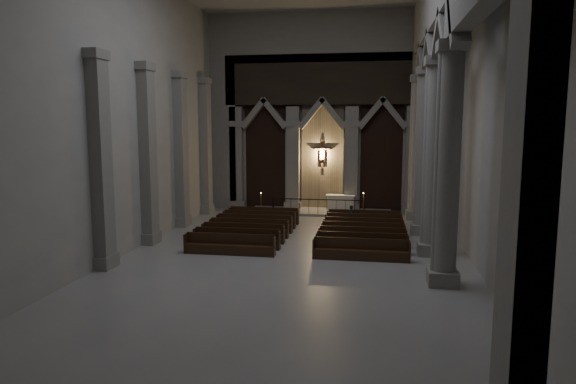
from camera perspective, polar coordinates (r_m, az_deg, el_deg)
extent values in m
plane|color=#999691|center=(20.85, 0.57, -7.38)|extent=(24.00, 24.00, 0.00)
cube|color=#AAA89F|center=(32.04, 3.92, 8.73)|extent=(14.00, 0.10, 12.00)
cube|color=#AAA89F|center=(8.49, -12.15, 11.35)|extent=(14.00, 0.10, 12.00)
cube|color=#AAA89F|center=(22.31, -17.69, 8.82)|extent=(0.10, 24.00, 12.00)
cube|color=#AAA89F|center=(20.28, 20.79, 8.83)|extent=(0.10, 24.00, 12.00)
cube|color=gray|center=(32.59, -5.72, 3.77)|extent=(0.80, 0.50, 6.40)
cube|color=gray|center=(32.93, -5.65, -1.36)|extent=(1.05, 0.70, 0.50)
cube|color=gray|center=(32.52, -5.77, 7.55)|extent=(1.00, 0.65, 0.35)
cube|color=gray|center=(31.85, 0.56, 3.71)|extent=(0.80, 0.50, 6.40)
cube|color=gray|center=(32.19, 0.55, -1.53)|extent=(1.05, 0.70, 0.50)
cube|color=gray|center=(31.77, 0.56, 7.58)|extent=(1.00, 0.65, 0.35)
cube|color=gray|center=(31.50, 7.05, 3.61)|extent=(0.80, 0.50, 6.40)
cube|color=gray|center=(31.84, 6.97, -1.69)|extent=(1.05, 0.70, 0.50)
cube|color=gray|center=(31.42, 7.12, 7.52)|extent=(1.00, 0.65, 0.35)
cube|color=gray|center=(31.56, 13.61, 3.46)|extent=(0.80, 0.50, 6.40)
cube|color=gray|center=(31.90, 13.44, -1.83)|extent=(1.05, 0.70, 0.50)
cube|color=gray|center=(31.48, 13.73, 7.36)|extent=(1.00, 0.65, 0.35)
cube|color=black|center=(32.49, -2.49, 4.32)|extent=(2.60, 0.15, 7.00)
cube|color=#907C5C|center=(31.95, 3.85, 4.25)|extent=(2.60, 0.15, 7.00)
cube|color=black|center=(31.80, 10.34, 4.12)|extent=(2.60, 0.15, 7.00)
cube|color=black|center=(31.65, 3.87, 12.37)|extent=(12.00, 0.50, 3.00)
cube|color=gray|center=(32.75, -7.11, 6.04)|extent=(1.60, 0.50, 9.00)
cube|color=gray|center=(31.56, 15.14, 5.77)|extent=(1.60, 0.50, 9.00)
cube|color=gray|center=(31.94, 3.91, 16.84)|extent=(14.00, 0.50, 3.00)
plane|color=#FBDB71|center=(31.92, 3.85, 4.24)|extent=(1.50, 0.00, 1.50)
cube|color=#552F1D|center=(31.83, 3.83, 4.23)|extent=(0.13, 0.08, 1.80)
cube|color=#552F1D|center=(31.81, 3.84, 4.86)|extent=(1.10, 0.08, 0.13)
cube|color=#A17E5E|center=(31.77, 3.82, 4.14)|extent=(0.26, 0.10, 0.60)
sphere|color=#A17E5E|center=(31.75, 3.83, 4.86)|extent=(0.17, 0.17, 0.17)
cylinder|color=#A17E5E|center=(31.78, 3.36, 4.81)|extent=(0.45, 0.08, 0.08)
cylinder|color=#A17E5E|center=(31.73, 4.30, 4.80)|extent=(0.45, 0.08, 0.08)
cube|color=gray|center=(29.94, 13.89, -2.47)|extent=(1.00, 1.00, 0.50)
cylinder|color=gray|center=(29.53, 14.13, 4.72)|extent=(0.70, 0.70, 7.50)
cube|color=gray|center=(29.59, 14.38, 12.18)|extent=(0.95, 0.95, 0.35)
cube|color=gray|center=(26.03, 14.57, -4.01)|extent=(1.00, 1.00, 0.50)
cylinder|color=gray|center=(25.55, 14.85, 4.26)|extent=(0.70, 0.70, 7.50)
cube|color=gray|center=(25.62, 15.16, 12.88)|extent=(0.95, 0.95, 0.35)
cube|color=gray|center=(22.14, 15.48, -6.10)|extent=(1.00, 1.00, 0.50)
cylinder|color=gray|center=(21.58, 15.84, 3.62)|extent=(0.70, 0.70, 7.50)
cube|color=gray|center=(21.66, 16.23, 13.83)|extent=(0.95, 0.95, 0.35)
cube|color=gray|center=(18.31, 16.80, -9.06)|extent=(1.00, 1.00, 0.50)
cylinder|color=gray|center=(17.62, 17.27, 2.71)|extent=(0.70, 0.70, 7.50)
cube|color=gray|center=(17.72, 17.79, 15.20)|extent=(0.95, 0.95, 0.35)
cube|color=gray|center=(31.40, 13.89, 5.99)|extent=(0.55, 1.20, 9.20)
cube|color=gray|center=(8.87, 25.18, 1.56)|extent=(0.55, 1.20, 9.20)
cube|color=gray|center=(31.42, -8.98, -1.86)|extent=(0.60, 1.00, 0.50)
cube|color=gray|center=(31.03, -9.13, 4.99)|extent=(0.50, 0.80, 7.50)
cube|color=gray|center=(31.09, -9.28, 12.09)|extent=(0.60, 1.00, 0.35)
cube|color=gray|center=(27.72, -11.58, -3.21)|extent=(0.60, 1.00, 0.50)
cube|color=gray|center=(27.27, -11.79, 4.55)|extent=(0.50, 0.80, 7.50)
cube|color=gray|center=(27.33, -12.02, 12.64)|extent=(0.60, 1.00, 0.35)
cube|color=gray|center=(24.11, -14.98, -4.96)|extent=(0.60, 1.00, 0.50)
cube|color=gray|center=(23.59, -15.30, 3.97)|extent=(0.50, 0.80, 7.50)
cube|color=gray|center=(23.67, -15.64, 13.31)|extent=(0.60, 1.00, 0.35)
cube|color=gray|center=(20.64, -19.58, -7.28)|extent=(0.60, 1.00, 0.50)
cube|color=gray|center=(20.03, -20.06, 3.15)|extent=(0.50, 0.80, 7.50)
cube|color=gray|center=(20.12, -20.59, 14.14)|extent=(0.60, 1.00, 0.35)
cube|color=gray|center=(31.11, 3.57, -2.20)|extent=(8.50, 2.60, 0.15)
cube|color=beige|center=(31.55, 5.84, -1.16)|extent=(1.62, 0.63, 0.85)
cube|color=white|center=(31.48, 5.85, -0.36)|extent=(1.75, 0.70, 0.04)
cube|color=black|center=(29.76, 3.35, -0.84)|extent=(5.29, 0.05, 0.05)
cube|color=black|center=(30.23, -1.66, -1.61)|extent=(0.09, 0.09, 1.06)
cube|color=black|center=(29.68, 8.43, -1.86)|extent=(0.09, 0.09, 1.06)
cylinder|color=black|center=(30.13, -0.67, -1.70)|extent=(0.02, 0.02, 0.97)
cylinder|color=black|center=(30.05, 0.33, -1.72)|extent=(0.02, 0.02, 0.97)
cylinder|color=black|center=(29.97, 1.33, -1.75)|extent=(0.02, 0.02, 0.97)
cylinder|color=black|center=(29.90, 2.33, -1.78)|extent=(0.02, 0.02, 0.97)
cylinder|color=black|center=(29.84, 3.34, -1.80)|extent=(0.02, 0.02, 0.97)
cylinder|color=black|center=(29.79, 4.35, -1.83)|extent=(0.02, 0.02, 0.97)
cylinder|color=black|center=(29.75, 5.37, -1.85)|extent=(0.02, 0.02, 0.97)
cylinder|color=black|center=(29.72, 6.39, -1.88)|extent=(0.02, 0.02, 0.97)
cylinder|color=black|center=(29.70, 7.41, -1.90)|extent=(0.02, 0.02, 0.97)
cylinder|color=olive|center=(30.57, -3.01, -2.47)|extent=(0.22, 0.22, 0.05)
cylinder|color=olive|center=(30.48, -3.01, -1.49)|extent=(0.03, 0.03, 1.06)
cylinder|color=olive|center=(30.40, -3.02, -0.50)|extent=(0.11, 0.11, 0.02)
cylinder|color=beige|center=(30.39, -3.02, -0.31)|extent=(0.04, 0.04, 0.19)
sphere|color=#F7C056|center=(30.37, -3.02, -0.11)|extent=(0.04, 0.04, 0.04)
cylinder|color=olive|center=(29.34, 8.34, -2.97)|extent=(0.26, 0.26, 0.05)
cylinder|color=olive|center=(29.23, 8.36, -1.78)|extent=(0.04, 0.04, 1.23)
cylinder|color=olive|center=(29.14, 8.38, -0.59)|extent=(0.13, 0.13, 0.02)
cylinder|color=beige|center=(29.12, 8.39, -0.37)|extent=(0.05, 0.05, 0.21)
sphere|color=#F7C056|center=(29.10, 8.39, -0.12)|extent=(0.05, 0.05, 0.05)
cube|color=black|center=(27.95, -2.72, -3.06)|extent=(3.79, 0.36, 0.41)
cube|color=black|center=(28.04, -2.65, -2.14)|extent=(3.79, 0.06, 0.45)
cube|color=black|center=(28.37, -6.46, -2.53)|extent=(0.05, 0.41, 0.81)
cube|color=black|center=(27.58, 1.13, -2.77)|extent=(0.05, 0.41, 0.81)
cube|color=black|center=(27.35, 8.44, -3.38)|extent=(3.79, 0.36, 0.41)
cube|color=black|center=(27.44, 8.46, -2.43)|extent=(3.79, 0.06, 0.45)
cube|color=black|center=(27.40, 4.48, -2.87)|extent=(0.05, 0.41, 0.81)
cube|color=black|center=(27.35, 12.42, -3.05)|extent=(0.05, 0.41, 0.81)
cube|color=black|center=(26.87, -3.22, -3.51)|extent=(3.79, 0.36, 0.41)
cube|color=black|center=(26.95, -3.15, -2.55)|extent=(3.79, 0.06, 0.45)
cube|color=black|center=(27.30, -7.11, -2.94)|extent=(0.05, 0.41, 0.81)
cube|color=black|center=(26.48, 0.78, -3.21)|extent=(0.05, 0.41, 0.81)
cube|color=black|center=(26.24, 8.39, -3.85)|extent=(3.79, 0.36, 0.41)
cube|color=black|center=(26.32, 8.42, -2.87)|extent=(3.79, 0.06, 0.45)
cube|color=black|center=(26.29, 4.27, -3.31)|extent=(0.05, 0.41, 0.81)
cube|color=black|center=(26.24, 12.54, -3.50)|extent=(0.05, 0.41, 0.81)
cube|color=black|center=(25.78, -3.77, -3.99)|extent=(3.79, 0.36, 0.41)
cube|color=black|center=(25.86, -3.69, -2.99)|extent=(3.79, 0.06, 0.45)
cube|color=black|center=(26.23, -7.81, -3.39)|extent=(0.05, 0.41, 0.81)
cube|color=black|center=(25.39, 0.40, -3.69)|extent=(0.05, 0.41, 0.81)
cube|color=black|center=(25.13, 8.34, -4.37)|extent=(3.79, 0.36, 0.41)
cube|color=black|center=(25.21, 8.37, -3.33)|extent=(3.79, 0.06, 0.45)
cube|color=black|center=(25.19, 4.03, -3.80)|extent=(0.05, 0.41, 0.81)
cube|color=black|center=(25.13, 12.68, -4.00)|extent=(0.05, 0.41, 0.81)
cube|color=black|center=(24.71, -4.37, -4.52)|extent=(3.79, 0.36, 0.41)
cube|color=black|center=(24.78, -4.29, -3.47)|extent=(3.79, 0.06, 0.45)
cube|color=black|center=(25.18, -8.57, -3.88)|extent=(0.05, 0.41, 0.81)
cube|color=black|center=(24.29, -0.02, -4.22)|extent=(0.05, 0.41, 0.81)
cube|color=black|center=(24.03, 8.29, -4.93)|extent=(3.79, 0.36, 0.41)
cube|color=black|center=(24.10, 8.32, -3.85)|extent=(3.79, 0.06, 0.45)
cube|color=black|center=(24.09, 3.78, -4.34)|extent=(0.05, 0.41, 0.81)
cube|color=black|center=(24.03, 12.83, -4.55)|extent=(0.05, 0.41, 0.81)
cube|color=black|center=(23.64, -5.02, -5.09)|extent=(3.79, 0.36, 0.41)
cube|color=black|center=(23.71, -4.93, -3.99)|extent=(3.79, 0.06, 0.45)
cube|color=black|center=(24.13, -9.40, -4.41)|extent=(0.05, 0.41, 0.81)
cube|color=black|center=(23.20, -0.48, -4.79)|extent=(0.05, 0.41, 0.81)
cube|color=black|center=(22.92, 8.23, -5.54)|extent=(3.79, 0.36, 0.41)
cube|color=black|center=(23.00, 8.26, -4.41)|extent=(3.79, 0.06, 0.45)
cube|color=black|center=(22.99, 3.50, -4.92)|extent=(0.05, 0.41, 0.81)
cube|color=black|center=(22.92, 12.99, -5.14)|extent=(0.05, 0.41, 0.81)
cube|color=black|center=(22.57, -5.74, -5.71)|extent=(3.79, 0.36, 0.41)
cube|color=black|center=(22.64, -5.64, -4.56)|extent=(3.79, 0.06, 0.45)
cube|color=black|center=(23.08, -10.31, -4.98)|extent=(0.05, 0.41, 0.81)
cube|color=black|center=(22.12, -0.99, -5.42)|extent=(0.05, 0.41, 0.81)
cube|color=black|center=(21.82, 8.17, -6.22)|extent=(3.79, 0.36, 0.41)
cube|color=black|center=(21.89, 8.20, -5.03)|extent=(3.79, 0.06, 0.45)
cube|color=black|center=(21.89, 3.19, -5.56)|extent=(0.05, 0.41, 0.81)
cube|color=black|center=(21.82, 13.18, -5.80)|extent=(0.05, 0.41, 0.81)
cube|color=black|center=(21.51, -6.53, -6.40)|extent=(3.79, 0.36, 0.41)
cube|color=black|center=(21.57, -6.42, -5.19)|extent=(3.79, 0.06, 0.45)
cube|color=black|center=(22.05, -11.30, -5.61)|extent=(0.05, 0.41, 0.81)
cube|color=black|center=(21.03, -1.54, -6.11)|extent=(0.05, 0.41, 0.81)
cube|color=black|center=(20.73, 8.09, -6.97)|extent=(3.79, 0.36, 0.41)
cube|color=black|center=(20.79, 8.13, -5.71)|extent=(3.79, 0.06, 0.45)
cube|color=black|center=(20.80, 2.85, -6.28)|extent=(0.05, 0.41, 0.81)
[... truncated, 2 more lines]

